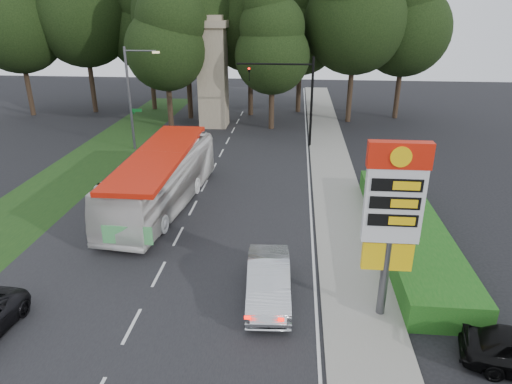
# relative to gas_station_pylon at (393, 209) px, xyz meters

# --- Properties ---
(ground) EXTENTS (120.00, 120.00, 0.00)m
(ground) POSITION_rel_gas_station_pylon_xyz_m (-9.20, -1.99, -4.45)
(ground) COLOR black
(ground) RESTS_ON ground
(road_surface) EXTENTS (14.00, 80.00, 0.02)m
(road_surface) POSITION_rel_gas_station_pylon_xyz_m (-9.20, 10.01, -4.44)
(road_surface) COLOR black
(road_surface) RESTS_ON ground
(sidewalk_right) EXTENTS (3.00, 80.00, 0.12)m
(sidewalk_right) POSITION_rel_gas_station_pylon_xyz_m (-0.70, 10.01, -4.39)
(sidewalk_right) COLOR gray
(sidewalk_right) RESTS_ON ground
(grass_verge_left) EXTENTS (5.00, 50.00, 0.02)m
(grass_verge_left) POSITION_rel_gas_station_pylon_xyz_m (-18.70, 16.01, -4.44)
(grass_verge_left) COLOR #193814
(grass_verge_left) RESTS_ON ground
(hedge) EXTENTS (3.00, 14.00, 1.20)m
(hedge) POSITION_rel_gas_station_pylon_xyz_m (2.30, 6.01, -3.85)
(hedge) COLOR #185416
(hedge) RESTS_ON ground
(gas_station_pylon) EXTENTS (2.10, 0.45, 6.85)m
(gas_station_pylon) POSITION_rel_gas_station_pylon_xyz_m (0.00, 0.00, 0.00)
(gas_station_pylon) COLOR #59595E
(gas_station_pylon) RESTS_ON ground
(traffic_signal_mast) EXTENTS (6.10, 0.35, 7.20)m
(traffic_signal_mast) POSITION_rel_gas_station_pylon_xyz_m (-3.52, 22.00, 0.22)
(traffic_signal_mast) COLOR black
(traffic_signal_mast) RESTS_ON ground
(streetlight_signs) EXTENTS (2.75, 0.98, 8.00)m
(streetlight_signs) POSITION_rel_gas_station_pylon_xyz_m (-16.19, 20.01, -0.01)
(streetlight_signs) COLOR #59595E
(streetlight_signs) RESTS_ON ground
(monument) EXTENTS (3.00, 3.00, 10.05)m
(monument) POSITION_rel_gas_station_pylon_xyz_m (-11.20, 28.01, 0.66)
(monument) COLOR gray
(monument) RESTS_ON ground
(tree_far_west) EXTENTS (8.96, 8.96, 17.60)m
(tree_far_west) POSITION_rel_gas_station_pylon_xyz_m (-31.20, 31.01, 6.24)
(tree_far_west) COLOR #2D2116
(tree_far_west) RESTS_ON ground
(tree_west_near) EXTENTS (8.40, 8.40, 16.50)m
(tree_west_near) POSITION_rel_gas_station_pylon_xyz_m (-19.20, 35.01, 5.57)
(tree_west_near) COLOR #2D2116
(tree_west_near) RESTS_ON ground
(tree_center_right) EXTENTS (9.24, 9.24, 18.15)m
(tree_center_right) POSITION_rel_gas_station_pylon_xyz_m (-8.20, 33.01, 6.57)
(tree_center_right) COLOR #2D2116
(tree_center_right) RESTS_ON ground
(tree_east_near) EXTENTS (8.12, 8.12, 15.95)m
(tree_east_near) POSITION_rel_gas_station_pylon_xyz_m (-3.20, 35.01, 5.23)
(tree_east_near) COLOR #2D2116
(tree_east_near) RESTS_ON ground
(tree_far_east) EXTENTS (8.68, 8.68, 17.05)m
(tree_far_east) POSITION_rel_gas_station_pylon_xyz_m (6.80, 33.01, 5.90)
(tree_far_east) COLOR #2D2116
(tree_far_east) RESTS_ON ground
(tree_monument_left) EXTENTS (7.28, 7.28, 14.30)m
(tree_monument_left) POSITION_rel_gas_station_pylon_xyz_m (-15.20, 27.01, 4.23)
(tree_monument_left) COLOR #2D2116
(tree_monument_left) RESTS_ON ground
(tree_monument_right) EXTENTS (6.72, 6.72, 13.20)m
(tree_monument_right) POSITION_rel_gas_station_pylon_xyz_m (-5.70, 27.51, 3.56)
(tree_monument_right) COLOR #2D2116
(tree_monument_right) RESTS_ON ground
(transit_bus) EXTENTS (4.01, 12.08, 3.30)m
(transit_bus) POSITION_rel_gas_station_pylon_xyz_m (-10.94, 9.08, -2.80)
(transit_bus) COLOR white
(transit_bus) RESTS_ON ground
(sedan_silver) EXTENTS (1.97, 4.90, 1.58)m
(sedan_silver) POSITION_rel_gas_station_pylon_xyz_m (-4.31, 0.73, -3.66)
(sedan_silver) COLOR #B3B7BB
(sedan_silver) RESTS_ON ground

